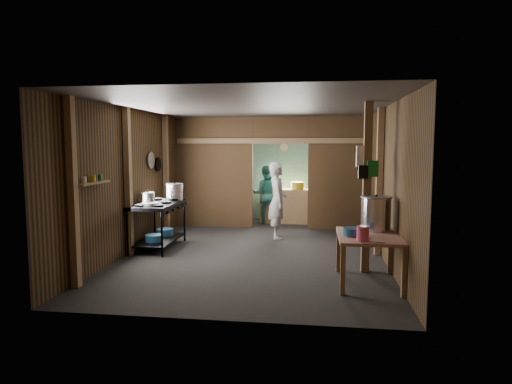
# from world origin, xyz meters

# --- Properties ---
(floor) EXTENTS (4.50, 7.00, 0.00)m
(floor) POSITION_xyz_m (0.00, 0.00, 0.00)
(floor) COLOR black
(floor) RESTS_ON ground
(ceiling) EXTENTS (4.50, 7.00, 0.00)m
(ceiling) POSITION_xyz_m (0.00, 0.00, 2.60)
(ceiling) COLOR #44403D
(ceiling) RESTS_ON ground
(wall_back) EXTENTS (4.50, 0.00, 2.60)m
(wall_back) POSITION_xyz_m (0.00, 3.50, 1.30)
(wall_back) COLOR #51381B
(wall_back) RESTS_ON ground
(wall_front) EXTENTS (4.50, 0.00, 2.60)m
(wall_front) POSITION_xyz_m (0.00, -3.50, 1.30)
(wall_front) COLOR #51381B
(wall_front) RESTS_ON ground
(wall_left) EXTENTS (0.00, 7.00, 2.60)m
(wall_left) POSITION_xyz_m (-2.25, 0.00, 1.30)
(wall_left) COLOR #51381B
(wall_left) RESTS_ON ground
(wall_right) EXTENTS (0.00, 7.00, 2.60)m
(wall_right) POSITION_xyz_m (2.25, 0.00, 1.30)
(wall_right) COLOR #51381B
(wall_right) RESTS_ON ground
(partition_left) EXTENTS (1.85, 0.10, 2.60)m
(partition_left) POSITION_xyz_m (-1.32, 2.20, 1.30)
(partition_left) COLOR brown
(partition_left) RESTS_ON floor
(partition_right) EXTENTS (1.35, 0.10, 2.60)m
(partition_right) POSITION_xyz_m (1.57, 2.20, 1.30)
(partition_right) COLOR brown
(partition_right) RESTS_ON floor
(partition_header) EXTENTS (1.30, 0.10, 0.60)m
(partition_header) POSITION_xyz_m (0.25, 2.20, 2.30)
(partition_header) COLOR brown
(partition_header) RESTS_ON wall_back
(turquoise_panel) EXTENTS (4.40, 0.06, 2.50)m
(turquoise_panel) POSITION_xyz_m (0.00, 3.44, 1.25)
(turquoise_panel) COLOR #75CBBB
(turquoise_panel) RESTS_ON wall_back
(back_counter) EXTENTS (1.20, 0.50, 0.85)m
(back_counter) POSITION_xyz_m (0.30, 2.95, 0.42)
(back_counter) COLOR #9B764B
(back_counter) RESTS_ON floor
(wall_clock) EXTENTS (0.20, 0.03, 0.20)m
(wall_clock) POSITION_xyz_m (0.25, 3.40, 1.90)
(wall_clock) COLOR white
(wall_clock) RESTS_ON wall_back
(post_left_a) EXTENTS (0.10, 0.12, 2.60)m
(post_left_a) POSITION_xyz_m (-2.18, -2.60, 1.30)
(post_left_a) COLOR #9B764B
(post_left_a) RESTS_ON floor
(post_left_b) EXTENTS (0.10, 0.12, 2.60)m
(post_left_b) POSITION_xyz_m (-2.18, -0.80, 1.30)
(post_left_b) COLOR #9B764B
(post_left_b) RESTS_ON floor
(post_left_c) EXTENTS (0.10, 0.12, 2.60)m
(post_left_c) POSITION_xyz_m (-2.18, 1.20, 1.30)
(post_left_c) COLOR #9B764B
(post_left_c) RESTS_ON floor
(post_right) EXTENTS (0.10, 0.12, 2.60)m
(post_right) POSITION_xyz_m (2.18, -0.20, 1.30)
(post_right) COLOR #9B764B
(post_right) RESTS_ON floor
(post_free) EXTENTS (0.12, 0.12, 2.60)m
(post_free) POSITION_xyz_m (1.85, -1.30, 1.30)
(post_free) COLOR #9B764B
(post_free) RESTS_ON floor
(cross_beam) EXTENTS (4.40, 0.12, 0.12)m
(cross_beam) POSITION_xyz_m (0.00, 2.15, 2.05)
(cross_beam) COLOR #9B764B
(cross_beam) RESTS_ON wall_left
(pan_lid_big) EXTENTS (0.03, 0.34, 0.34)m
(pan_lid_big) POSITION_xyz_m (-2.21, 0.40, 1.65)
(pan_lid_big) COLOR gray
(pan_lid_big) RESTS_ON wall_left
(pan_lid_small) EXTENTS (0.03, 0.30, 0.30)m
(pan_lid_small) POSITION_xyz_m (-2.21, 0.80, 1.55)
(pan_lid_small) COLOR black
(pan_lid_small) RESTS_ON wall_left
(wall_shelf) EXTENTS (0.14, 0.80, 0.03)m
(wall_shelf) POSITION_xyz_m (-2.15, -2.10, 1.40)
(wall_shelf) COLOR #9B764B
(wall_shelf) RESTS_ON wall_left
(jar_white) EXTENTS (0.07, 0.07, 0.10)m
(jar_white) POSITION_xyz_m (-2.15, -2.35, 1.47)
(jar_white) COLOR white
(jar_white) RESTS_ON wall_shelf
(jar_yellow) EXTENTS (0.08, 0.08, 0.10)m
(jar_yellow) POSITION_xyz_m (-2.15, -2.10, 1.47)
(jar_yellow) COLOR #B3A619
(jar_yellow) RESTS_ON wall_shelf
(jar_green) EXTENTS (0.06, 0.06, 0.10)m
(jar_green) POSITION_xyz_m (-2.15, -1.88, 1.47)
(jar_green) COLOR #17802E
(jar_green) RESTS_ON wall_shelf
(bag_white) EXTENTS (0.22, 0.15, 0.32)m
(bag_white) POSITION_xyz_m (1.80, -1.22, 1.78)
(bag_white) COLOR white
(bag_white) RESTS_ON post_free
(bag_green) EXTENTS (0.16, 0.12, 0.24)m
(bag_green) POSITION_xyz_m (1.92, -1.36, 1.60)
(bag_green) COLOR #17802E
(bag_green) RESTS_ON post_free
(bag_black) EXTENTS (0.14, 0.10, 0.20)m
(bag_black) POSITION_xyz_m (1.78, -1.38, 1.55)
(bag_black) COLOR black
(bag_black) RESTS_ON post_free
(gas_range) EXTENTS (0.75, 1.47, 0.87)m
(gas_range) POSITION_xyz_m (-1.88, -0.20, 0.43)
(gas_range) COLOR black
(gas_range) RESTS_ON floor
(prep_table) EXTENTS (0.86, 1.18, 0.70)m
(prep_table) POSITION_xyz_m (1.83, -1.90, 0.35)
(prep_table) COLOR tan
(prep_table) RESTS_ON floor
(stove_pot_large) EXTENTS (0.35, 0.35, 0.34)m
(stove_pot_large) POSITION_xyz_m (-1.71, 0.35, 1.02)
(stove_pot_large) COLOR silver
(stove_pot_large) RESTS_ON gas_range
(stove_pot_med) EXTENTS (0.27, 0.27, 0.22)m
(stove_pot_med) POSITION_xyz_m (-2.05, -0.23, 0.96)
(stove_pot_med) COLOR silver
(stove_pot_med) RESTS_ON gas_range
(frying_pan) EXTENTS (0.46, 0.59, 0.07)m
(frying_pan) POSITION_xyz_m (-1.88, -0.56, 0.89)
(frying_pan) COLOR gray
(frying_pan) RESTS_ON gas_range
(blue_tub_front) EXTENTS (0.32, 0.32, 0.13)m
(blue_tub_front) POSITION_xyz_m (-1.88, -0.41, 0.23)
(blue_tub_front) COLOR navy
(blue_tub_front) RESTS_ON gas_range
(blue_tub_back) EXTENTS (0.33, 0.33, 0.13)m
(blue_tub_back) POSITION_xyz_m (-1.88, 0.18, 0.23)
(blue_tub_back) COLOR navy
(blue_tub_back) RESTS_ON gas_range
(stock_pot) EXTENTS (0.59, 0.59, 0.52)m
(stock_pot) POSITION_xyz_m (1.96, -1.53, 0.94)
(stock_pot) COLOR silver
(stock_pot) RESTS_ON prep_table
(wash_basin) EXTENTS (0.34, 0.34, 0.11)m
(wash_basin) POSITION_xyz_m (1.61, -1.99, 0.75)
(wash_basin) COLOR navy
(wash_basin) RESTS_ON prep_table
(pink_bucket) EXTENTS (0.22, 0.22, 0.20)m
(pink_bucket) POSITION_xyz_m (1.70, -2.30, 0.80)
(pink_bucket) COLOR #CF4C72
(pink_bucket) RESTS_ON prep_table
(knife) EXTENTS (0.30, 0.04, 0.01)m
(knife) POSITION_xyz_m (1.82, -2.44, 0.70)
(knife) COLOR silver
(knife) RESTS_ON prep_table
(yellow_tub) EXTENTS (0.32, 0.32, 0.18)m
(yellow_tub) POSITION_xyz_m (0.62, 2.95, 0.94)
(yellow_tub) COLOR #B3A619
(yellow_tub) RESTS_ON back_counter
(red_cup) EXTENTS (0.12, 0.12, 0.14)m
(red_cup) POSITION_xyz_m (0.04, 2.95, 0.92)
(red_cup) COLOR #BC0838
(red_cup) RESTS_ON back_counter
(cook) EXTENTS (0.46, 0.63, 1.60)m
(cook) POSITION_xyz_m (0.29, 1.01, 0.80)
(cook) COLOR silver
(cook) RESTS_ON floor
(worker_back) EXTENTS (0.72, 0.57, 1.46)m
(worker_back) POSITION_xyz_m (-0.15, 2.84, 0.73)
(worker_back) COLOR teal
(worker_back) RESTS_ON floor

